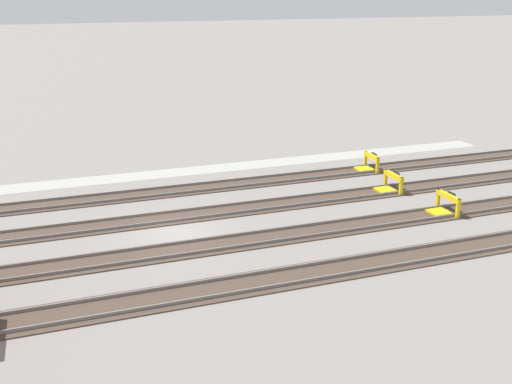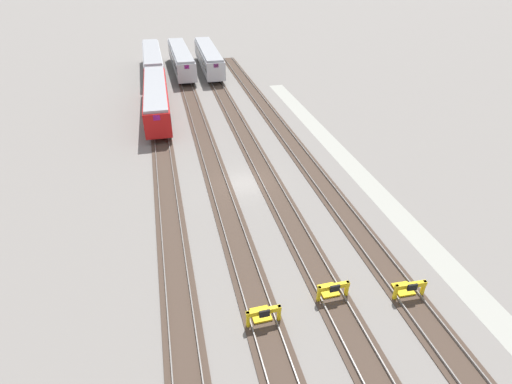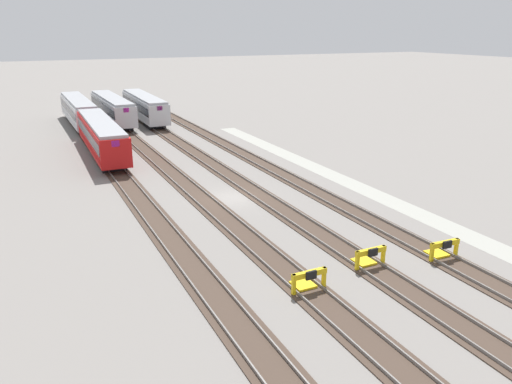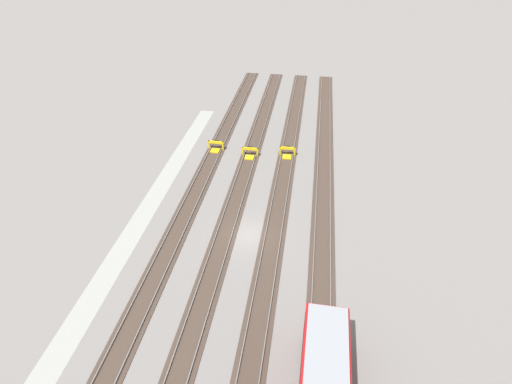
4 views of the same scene
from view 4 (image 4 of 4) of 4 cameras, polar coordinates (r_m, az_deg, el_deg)
ground_plane at (r=37.14m, az=-1.03°, el=-6.19°), size 400.00×400.00×0.00m
service_walkway at (r=39.99m, az=-16.52°, el=-4.42°), size 54.00×2.00×0.01m
rail_track_nearest at (r=38.57m, az=-11.00°, el=-5.05°), size 90.00×2.23×0.21m
rail_track_near_inner at (r=37.47m, az=-4.44°, el=-5.79°), size 90.00×2.24×0.21m
rail_track_middle at (r=36.88m, az=2.44°, el=-6.48°), size 90.00×2.24×0.21m
rail_track_far_inner at (r=36.85m, az=9.45°, el=-7.09°), size 90.00×2.23×0.21m
bumper_stop_nearest_track at (r=50.41m, az=-5.80°, el=6.46°), size 1.38×2.01×1.22m
bumper_stop_near_inner_track at (r=48.70m, az=-0.89°, el=5.55°), size 1.35×2.00×1.22m
bumper_stop_middle_track at (r=48.97m, az=4.49°, el=5.62°), size 1.35×2.00×1.22m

